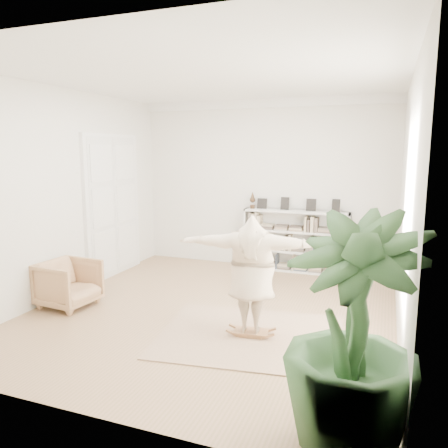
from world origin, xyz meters
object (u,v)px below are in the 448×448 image
object	(u,v)px
houseplant	(352,333)
armchair	(69,284)
person	(252,272)
bookshelf	(295,242)
rocker_board	(251,332)

from	to	relation	value
houseplant	armchair	bearing A→B (deg)	157.00
person	houseplant	size ratio (longest dim) A/B	0.96
bookshelf	houseplant	xyz separation A→B (m)	(1.56, -5.37, 0.39)
rocker_board	bookshelf	bearing A→B (deg)	84.12
rocker_board	houseplant	distance (m)	2.54
armchair	houseplant	bearing A→B (deg)	-108.43
person	armchair	bearing A→B (deg)	-9.46
person	houseplant	bearing A→B (deg)	120.05
person	houseplant	world-z (taller)	houseplant
rocker_board	person	size ratio (longest dim) A/B	0.25
armchair	rocker_board	distance (m)	3.18
armchair	bookshelf	bearing A→B (deg)	-37.14
bookshelf	armchair	size ratio (longest dim) A/B	2.62
armchair	houseplant	distance (m)	5.04
bookshelf	person	bearing A→B (deg)	-88.13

